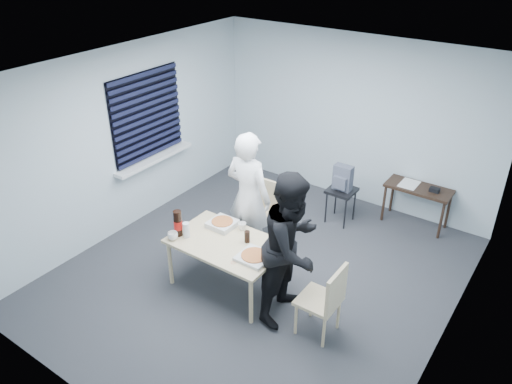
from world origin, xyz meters
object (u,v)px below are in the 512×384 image
Objects in this scene: chair_far at (262,206)px; person_black at (292,247)px; stool at (341,196)px; dining_table at (227,246)px; chair_right at (326,297)px; mug_b at (242,226)px; backpack at (343,178)px; person_white at (249,197)px; side_table at (418,192)px; mug_a at (173,236)px; soda_bottle at (178,224)px.

person_black reaches higher than chair_far.
chair_far is 1.65× the size of stool.
dining_table is at bearing 94.32° from person_black.
chair_right is 1.43m from mug_b.
chair_right is 2.38m from backpack.
chair_far reaches higher than stool.
person_white reaches higher than side_table.
stool is (-0.41, 2.08, -0.46)m from person_black.
chair_far is 1.99m from chair_right.
person_black is 17.70× the size of mug_b.
mug_a is at bearing -150.05° from dining_table.
person_black is 5.32× the size of soda_bottle.
person_black reaches higher than chair_right.
stool is at bearing 87.42° from backpack.
person_white is (-1.53, 0.74, 0.37)m from chair_right.
soda_bottle is (-1.01, -2.36, 0.38)m from stool.
chair_far is 2.67× the size of soda_bottle.
stool is at bearing 11.13° from person_black.
chair_right is 0.50× the size of person_white.
chair_right is at bearing -67.47° from stool.
chair_right is at bearing 7.98° from mug_a.
mug_b is (-0.87, 0.26, -0.19)m from person_black.
chair_far is at bearing 144.34° from chair_right.
mug_b is (-0.46, -1.82, 0.27)m from stool.
chair_right is at bearing -2.25° from dining_table.
mug_a is 0.85m from mug_b.
mug_a reaches higher than side_table.
person_black reaches higher than side_table.
person_black reaches higher than backpack.
person_white reaches higher than chair_far.
stool is (0.71, 1.04, -0.08)m from chair_far.
chair_right is at bearing -35.66° from chair_far.
person_white is at bearing 114.12° from mug_b.
dining_table is at bearing 20.45° from soda_bottle.
person_white is at bearing -112.95° from stool.
mug_a is (-0.56, -0.32, 0.11)m from dining_table.
mug_b is (0.55, 0.64, -0.00)m from mug_a.
chair_far is 0.50× the size of person_black.
side_table is 1.10m from stool.
mug_b is (-0.01, 0.32, 0.11)m from dining_table.
backpack is 3.78× the size of mug_b.
chair_right is 1.74m from person_white.
mug_b reaches higher than side_table.
backpack reaches higher than side_table.
person_black is (1.11, -1.04, 0.37)m from chair_far.
person_white is 1.65m from stool.
side_table is 9.26× the size of mug_b.
backpack is 3.07× the size of mug_a.
stool is 5.40× the size of mug_b.
backpack is (-0.00, -0.01, 0.29)m from stool.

